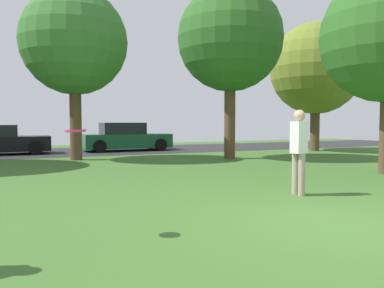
% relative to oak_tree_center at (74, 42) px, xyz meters
% --- Properties ---
extents(ground_plane, '(44.00, 44.00, 0.00)m').
position_rel_oak_tree_center_xyz_m(ground_plane, '(2.15, -11.55, -4.64)').
color(ground_plane, '#3D6628').
extents(road_strip, '(44.00, 6.40, 0.01)m').
position_rel_oak_tree_center_xyz_m(road_strip, '(2.15, 4.45, -4.64)').
color(road_strip, '#28282B').
rests_on(road_strip, ground_plane).
extents(oak_tree_center, '(4.16, 4.16, 6.75)m').
position_rel_oak_tree_center_xyz_m(oak_tree_center, '(0.00, 0.00, 0.00)').
color(oak_tree_center, brown).
rests_on(oak_tree_center, ground_plane).
extents(maple_tree_near, '(4.31, 4.31, 7.07)m').
position_rel_oak_tree_center_xyz_m(maple_tree_near, '(5.86, -2.08, 0.24)').
color(maple_tree_near, brown).
rests_on(maple_tree_near, ground_plane).
extents(maple_tree_far, '(4.74, 4.74, 6.67)m').
position_rel_oak_tree_center_xyz_m(maple_tree_far, '(12.07, -0.22, -0.36)').
color(maple_tree_far, brown).
rests_on(maple_tree_far, ground_plane).
extents(person_catcher, '(0.36, 0.30, 1.77)m').
position_rel_oak_tree_center_xyz_m(person_catcher, '(3.16, -9.56, -3.66)').
color(person_catcher, gray).
rests_on(person_catcher, ground_plane).
extents(frisbee_disc, '(0.34, 0.34, 0.04)m').
position_rel_oak_tree_center_xyz_m(frisbee_disc, '(-1.43, -10.67, -3.24)').
color(frisbee_disc, '#EA2D6B').
extents(parked_car_green, '(4.55, 1.99, 1.48)m').
position_rel_oak_tree_center_xyz_m(parked_car_green, '(3.09, 4.07, -3.97)').
color(parked_car_green, '#195633').
rests_on(parked_car_green, ground_plane).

